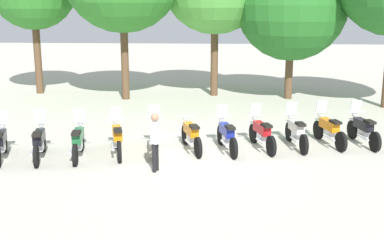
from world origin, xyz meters
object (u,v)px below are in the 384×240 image
(motorcycle_5, at_px, (191,135))
(motorcycle_10, at_px, (363,129))
(motorcycle_0, at_px, (1,142))
(motorcycle_9, at_px, (329,129))
(motorcycle_8, at_px, (296,131))
(person_0, at_px, (155,138))
(motorcycle_6, at_px, (227,135))
(motorcycle_3, at_px, (117,138))
(motorcycle_2, at_px, (78,141))
(motorcycle_4, at_px, (155,136))
(tree_3, at_px, (292,5))
(motorcycle_7, at_px, (262,133))
(motorcycle_1, at_px, (39,142))

(motorcycle_5, height_order, motorcycle_10, motorcycle_10)
(motorcycle_0, bearing_deg, motorcycle_9, -95.05)
(motorcycle_8, relative_size, person_0, 1.32)
(person_0, bearing_deg, motorcycle_10, 41.35)
(motorcycle_6, relative_size, motorcycle_8, 0.99)
(motorcycle_9, relative_size, motorcycle_10, 0.99)
(motorcycle_3, distance_m, person_0, 2.08)
(motorcycle_2, height_order, motorcycle_5, motorcycle_2)
(motorcycle_2, bearing_deg, motorcycle_0, 89.67)
(motorcycle_2, relative_size, motorcycle_4, 1.00)
(motorcycle_4, height_order, tree_3, tree_3)
(motorcycle_5, height_order, motorcycle_7, motorcycle_7)
(motorcycle_4, bearing_deg, motorcycle_1, 96.65)
(motorcycle_8, relative_size, tree_3, 0.31)
(motorcycle_1, relative_size, motorcycle_6, 1.01)
(tree_3, bearing_deg, motorcycle_10, -79.87)
(motorcycle_2, xyz_separation_m, motorcycle_6, (4.44, 0.90, 0.00))
(motorcycle_4, bearing_deg, motorcycle_10, -87.88)
(motorcycle_6, distance_m, tree_3, 10.08)
(motorcycle_7, xyz_separation_m, motorcycle_8, (1.12, 0.25, 0.00))
(motorcycle_5, distance_m, motorcycle_7, 2.24)
(motorcycle_4, bearing_deg, motorcycle_7, -89.12)
(motorcycle_3, xyz_separation_m, person_0, (1.36, -1.50, 0.44))
(motorcycle_4, relative_size, motorcycle_10, 1.01)
(motorcycle_6, distance_m, motorcycle_10, 4.55)
(motorcycle_8, distance_m, person_0, 4.95)
(motorcycle_10, bearing_deg, motorcycle_3, 89.33)
(motorcycle_9, bearing_deg, motorcycle_4, 85.79)
(motorcycle_1, relative_size, person_0, 1.31)
(motorcycle_3, bearing_deg, motorcycle_2, 92.97)
(motorcycle_1, height_order, person_0, person_0)
(motorcycle_9, bearing_deg, motorcycle_5, 85.74)
(motorcycle_9, xyz_separation_m, tree_3, (-0.29, 7.92, 3.87))
(motorcycle_1, relative_size, motorcycle_10, 1.00)
(motorcycle_6, bearing_deg, motorcycle_9, -89.58)
(motorcycle_1, bearing_deg, tree_3, -53.75)
(motorcycle_0, xyz_separation_m, motorcycle_6, (6.67, 1.23, 0.00))
(motorcycle_2, xyz_separation_m, motorcycle_5, (3.33, 0.89, -0.01))
(motorcycle_7, relative_size, motorcycle_10, 0.98)
(motorcycle_2, height_order, motorcycle_6, same)
(motorcycle_3, distance_m, motorcycle_4, 1.16)
(motorcycle_1, relative_size, motorcycle_2, 0.99)
(motorcycle_3, height_order, motorcycle_6, same)
(motorcycle_8, bearing_deg, motorcycle_7, 93.63)
(motorcycle_10, bearing_deg, tree_3, -1.48)
(motorcycle_1, height_order, motorcycle_3, same)
(motorcycle_3, distance_m, motorcycle_8, 5.67)
(motorcycle_5, bearing_deg, motorcycle_1, 85.60)
(motorcycle_6, xyz_separation_m, motorcycle_8, (2.23, 0.54, 0.00))
(motorcycle_5, xyz_separation_m, person_0, (-0.86, -2.03, 0.46))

